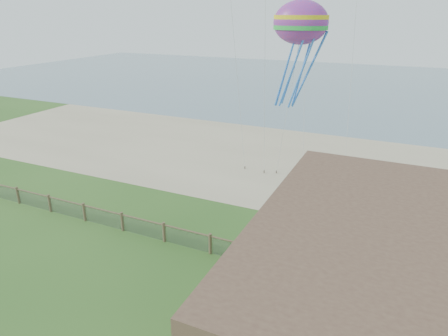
% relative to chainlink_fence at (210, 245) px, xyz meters
% --- Properties ---
extents(ground, '(160.00, 160.00, 0.00)m').
position_rel_chainlink_fence_xyz_m(ground, '(0.00, -6.00, -0.55)').
color(ground, '#2A541C').
rests_on(ground, ground).
extents(sand_beach, '(72.00, 20.00, 0.02)m').
position_rel_chainlink_fence_xyz_m(sand_beach, '(0.00, 16.00, -0.55)').
color(sand_beach, tan).
rests_on(sand_beach, ground).
extents(ocean, '(160.00, 68.00, 0.02)m').
position_rel_chainlink_fence_xyz_m(ocean, '(0.00, 60.00, -0.55)').
color(ocean, slate).
rests_on(ocean, ground).
extents(chainlink_fence, '(36.20, 0.20, 1.25)m').
position_rel_chainlink_fence_xyz_m(chainlink_fence, '(0.00, 0.00, 0.00)').
color(chainlink_fence, '#483A28').
rests_on(chainlink_fence, ground).
extents(picnic_table, '(2.33, 2.06, 0.82)m').
position_rel_chainlink_fence_xyz_m(picnic_table, '(8.56, -1.00, -0.14)').
color(picnic_table, brown).
rests_on(picnic_table, ground).
extents(octopus_kite, '(4.08, 3.32, 7.36)m').
position_rel_chainlink_fence_xyz_m(octopus_kite, '(1.71, 9.92, 9.48)').
color(octopus_kite, '#FE2856').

